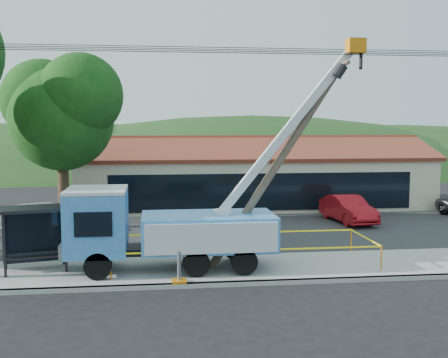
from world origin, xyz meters
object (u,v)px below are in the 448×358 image
leaning_pole (288,146)px  car_silver (46,234)px  utility_truck (166,226)px  bus_shelter (34,224)px  car_white (43,235)px  car_red (348,224)px

leaning_pole → car_silver: (-10.35, 7.83, -4.63)m
utility_truck → bus_shelter: 4.78m
bus_shelter → leaning_pole: bearing=-15.8°
car_silver → car_white: (-0.11, -0.24, 0.00)m
car_red → car_white: 15.95m
leaning_pole → bus_shelter: bearing=177.6°
leaning_pole → car_silver: leaning_pole is taller
utility_truck → car_silver: size_ratio=2.46×
car_red → leaning_pole: bearing=-129.5°
utility_truck → car_white: (-5.87, 7.77, -1.76)m
car_silver → leaning_pole: bearing=-59.8°
utility_truck → car_silver: bearing=125.7°
utility_truck → car_red: (10.05, 8.86, -1.76)m
bus_shelter → car_white: bus_shelter is taller
car_red → bus_shelter: bearing=-158.1°
car_silver → utility_truck: bearing=-77.0°
leaning_pole → utility_truck: bearing=-177.8°
bus_shelter → car_silver: (-1.01, 7.45, -1.85)m
bus_shelter → car_red: bearing=15.9°
bus_shelter → car_red: 17.06m
car_silver → car_red: 15.83m
utility_truck → leaning_pole: 5.42m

